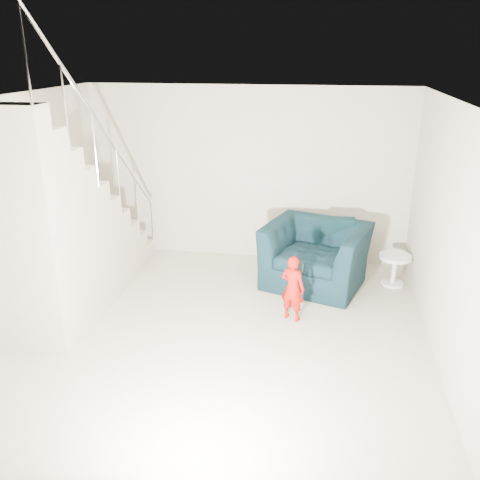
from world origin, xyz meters
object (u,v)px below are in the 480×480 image
object	(u,v)px
toddler	(293,288)
side_table	(394,265)
armchair	(316,255)
staircase	(62,241)

from	to	relation	value
toddler	side_table	distance (m)	1.85
side_table	armchair	bearing A→B (deg)	-172.20
armchair	side_table	bearing A→B (deg)	25.13
toddler	side_table	world-z (taller)	toddler
toddler	staircase	distance (m)	2.94
side_table	staircase	xyz separation A→B (m)	(-4.25, -1.45, 0.64)
side_table	toddler	bearing A→B (deg)	-137.67
toddler	side_table	xyz separation A→B (m)	(1.37, 1.25, -0.12)
staircase	armchair	bearing A→B (deg)	22.52
armchair	side_table	xyz separation A→B (m)	(1.12, 0.15, -0.14)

